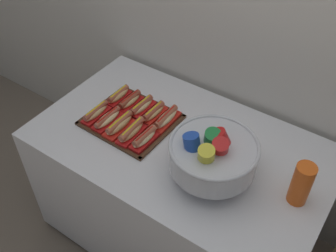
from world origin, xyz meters
TOP-DOWN VIEW (x-y plane):
  - ground_plane at (0.00, 0.00)m, footprint 10.00×10.00m
  - buffet_table at (0.00, 0.00)m, footprint 1.38×0.81m
  - serving_tray at (-0.28, -0.01)m, footprint 0.41×0.37m
  - hot_dog_0 at (-0.43, -0.09)m, footprint 0.06×0.16m
  - hot_dog_1 at (-0.36, -0.10)m, footprint 0.07×0.17m
  - hot_dog_2 at (-0.28, -0.10)m, footprint 0.07×0.18m
  - hot_dog_3 at (-0.21, -0.10)m, footprint 0.07×0.18m
  - hot_dog_4 at (-0.13, -0.10)m, footprint 0.07×0.16m
  - hot_dog_5 at (-0.43, 0.07)m, footprint 0.06×0.15m
  - hot_dog_6 at (-0.35, 0.07)m, footprint 0.07×0.15m
  - hot_dog_7 at (-0.28, 0.07)m, footprint 0.07×0.17m
  - hot_dog_8 at (-0.20, 0.07)m, footprint 0.07×0.16m
  - hot_dog_9 at (-0.13, 0.06)m, footprint 0.06×0.18m
  - punch_bowl at (0.21, -0.10)m, footprint 0.36×0.36m
  - cup_stack at (0.56, -0.01)m, footprint 0.08×0.08m

SIDE VIEW (x-z plane):
  - ground_plane at x=0.00m, z-range 0.00..0.00m
  - buffet_table at x=0.00m, z-range 0.02..0.79m
  - serving_tray at x=-0.28m, z-range 0.76..0.78m
  - hot_dog_1 at x=-0.36m, z-range 0.77..0.83m
  - hot_dog_8 at x=-0.20m, z-range 0.77..0.83m
  - hot_dog_5 at x=-0.43m, z-range 0.77..0.83m
  - hot_dog_6 at x=-0.35m, z-range 0.77..0.83m
  - hot_dog_7 at x=-0.28m, z-range 0.77..0.83m
  - hot_dog_9 at x=-0.13m, z-range 0.77..0.83m
  - hot_dog_0 at x=-0.43m, z-range 0.77..0.83m
  - hot_dog_4 at x=-0.13m, z-range 0.77..0.83m
  - hot_dog_3 at x=-0.21m, z-range 0.77..0.83m
  - hot_dog_2 at x=-0.28m, z-range 0.77..0.84m
  - cup_stack at x=0.56m, z-range 0.77..0.96m
  - punch_bowl at x=0.21m, z-range 0.78..1.03m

